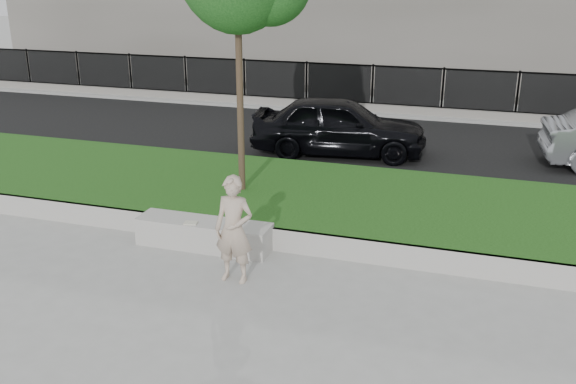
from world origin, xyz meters
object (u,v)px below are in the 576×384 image
(stone_bench, at_px, (204,234))
(book, at_px, (191,223))
(man, at_px, (234,230))
(car_dark, at_px, (339,126))

(stone_bench, relative_size, book, 10.74)
(stone_bench, height_order, man, man)
(man, height_order, book, man)
(stone_bench, bearing_deg, man, -45.08)
(stone_bench, bearing_deg, book, -130.57)
(stone_bench, xyz_separation_m, man, (0.97, -0.97, 0.59))
(man, height_order, car_dark, man)
(man, bearing_deg, car_dark, 92.52)
(man, xyz_separation_m, car_dark, (-0.12, 7.15, -0.05))
(stone_bench, distance_m, car_dark, 6.26)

